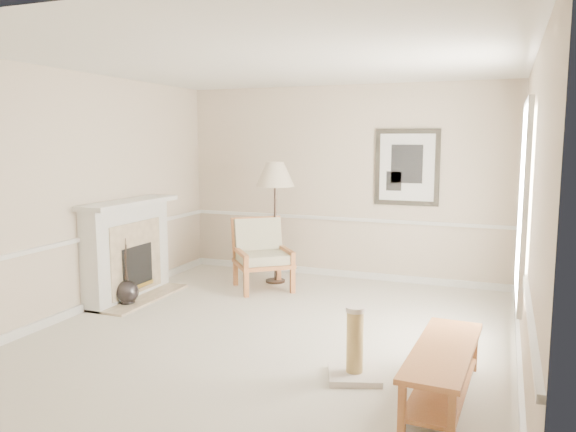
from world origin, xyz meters
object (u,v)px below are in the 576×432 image
at_px(scratching_post, 355,356).
at_px(armchair, 261,251).
at_px(floor_vase, 127,293).
at_px(bench, 443,365).
at_px(floor_lamp, 275,178).

bearing_deg(scratching_post, armchair, 128.68).
xyz_separation_m(floor_vase, scratching_post, (3.26, -1.10, 0.04)).
relative_size(armchair, bench, 0.70).
xyz_separation_m(floor_lamp, scratching_post, (1.94, -2.87, -1.34)).
bearing_deg(armchair, scratching_post, -90.44).
bearing_deg(armchair, floor_lamp, 37.95).
bearing_deg(bench, armchair, 136.33).
distance_m(armchair, bench, 3.87).
distance_m(floor_vase, bench, 4.22).
bearing_deg(floor_vase, scratching_post, -18.63).
distance_m(armchair, floor_lamp, 1.08).
distance_m(armchair, scratching_post, 3.25).
bearing_deg(floor_lamp, floor_vase, -126.70).
height_order(floor_lamp, scratching_post, floor_lamp).
height_order(floor_vase, armchair, armchair).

